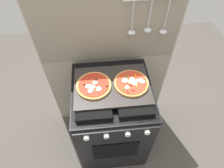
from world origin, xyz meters
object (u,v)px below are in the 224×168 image
object	(u,v)px
baking_tray	(112,86)
pizza_right	(131,83)
stove	(112,118)
pizza_left	(94,85)

from	to	relation	value
baking_tray	pizza_right	world-z (taller)	pizza_right
stove	baking_tray	distance (m)	0.46
stove	pizza_left	distance (m)	0.50
pizza_left	pizza_right	xyz separation A→B (m)	(0.27, -0.01, 0.00)
pizza_left	stove	bearing A→B (deg)	-0.96
pizza_right	stove	bearing A→B (deg)	178.36
baking_tray	pizza_left	size ratio (longest dim) A/B	2.18
baking_tray	pizza_left	distance (m)	0.13
stove	pizza_right	distance (m)	0.50
baking_tray	pizza_right	bearing A→B (deg)	-2.32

